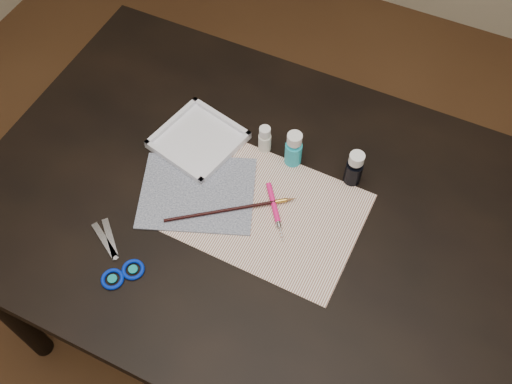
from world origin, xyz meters
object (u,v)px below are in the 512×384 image
at_px(paint_bottle_navy, 354,168).
at_px(palette_tray, 198,140).
at_px(paint_bottle_white, 265,139).
at_px(paint_bottle_cyan, 294,149).
at_px(canvas, 197,193).
at_px(scissors, 110,253).
at_px(paper, 270,213).

height_order(paint_bottle_navy, palette_tray, paint_bottle_navy).
bearing_deg(paint_bottle_white, paint_bottle_cyan, -4.45).
relative_size(canvas, paint_bottle_cyan, 2.64).
xyz_separation_m(canvas, scissors, (-0.10, -0.22, 0.00)).
bearing_deg(paint_bottle_white, paint_bottle_navy, 0.86).
bearing_deg(canvas, palette_tray, 117.48).
bearing_deg(scissors, paint_bottle_navy, -105.27).
bearing_deg(scissors, canvas, -84.03).
bearing_deg(paper, paint_bottle_cyan, 94.28).
distance_m(paint_bottle_white, paint_bottle_cyan, 0.08).
xyz_separation_m(paint_bottle_cyan, palette_tray, (-0.23, -0.05, -0.04)).
bearing_deg(scissors, paint_bottle_cyan, -93.40).
bearing_deg(canvas, paint_bottle_cyan, 47.82).
distance_m(scissors, palette_tray, 0.35).
relative_size(paper, paint_bottle_navy, 4.14).
distance_m(paper, palette_tray, 0.27).
bearing_deg(palette_tray, paint_bottle_navy, 8.61).
bearing_deg(palette_tray, paint_bottle_white, 19.29).
bearing_deg(paint_bottle_cyan, palette_tray, -168.29).
height_order(canvas, scissors, scissors).
bearing_deg(palette_tray, scissors, -94.44).
xyz_separation_m(paper, scissors, (-0.27, -0.24, 0.00)).
height_order(scissors, palette_tray, palette_tray).
distance_m(canvas, paint_bottle_white, 0.21).
bearing_deg(paint_bottle_navy, palette_tray, -171.39).
relative_size(canvas, palette_tray, 1.41).
xyz_separation_m(paper, paint_bottle_cyan, (-0.01, 0.15, 0.05)).
relative_size(paper, scissors, 2.11).
relative_size(paint_bottle_cyan, scissors, 0.52).
distance_m(paper, canvas, 0.18).
height_order(canvas, paint_bottle_cyan, paint_bottle_cyan).
bearing_deg(scissors, paper, -108.34).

